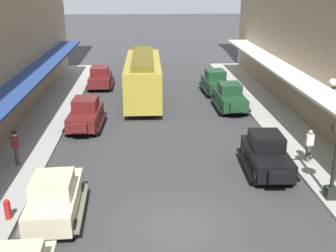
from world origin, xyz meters
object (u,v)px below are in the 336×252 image
Objects in this scene: parked_car_4 at (230,97)px; pedestrian_0 at (309,145)px; parked_car_2 at (55,196)px; streetcar at (143,76)px; parked_car_3 at (85,113)px; pedestrian_1 at (16,148)px; parked_car_5 at (100,77)px; parked_car_6 at (266,153)px; fire_hydrant at (7,209)px; parked_car_1 at (216,82)px.

parked_car_4 reaches higher than pedestrian_0.
parked_car_2 is 16.20m from streetcar.
pedestrian_1 is at bearing -115.69° from parked_car_3.
parked_car_5 is at bearing 90.50° from parked_car_2.
parked_car_6 reaches higher than pedestrian_1.
parked_car_3 is at bearing 81.15° from fire_hydrant.
parked_car_1 is 4.46m from parked_car_4.
parked_car_2 is 9.78m from parked_car_6.
parked_car_4 is 14.94m from pedestrian_1.
parked_car_5 reaches higher than pedestrian_0.
streetcar is 12.76m from pedestrian_1.
parked_car_5 is at bearing 85.56° from fire_hydrant.
streetcar is at bearing 72.08° from fire_hydrant.
parked_car_4 is at bearing -35.10° from parked_car_5.
pedestrian_0 is at bearing -80.59° from parked_car_1.
parked_car_3 is at bearing 152.91° from pedestrian_0.
parked_car_1 is 9.67m from parked_car_5.
parked_car_4 is 0.99× the size of parked_car_6.
parked_car_6 is at bearing 20.74° from parked_car_2.
parked_car_5 is at bearing 119.35° from parked_car_6.
parked_car_3 is 10.11m from parked_car_4.
pedestrian_1 is at bearing -99.53° from parked_car_5.
pedestrian_1 reaches higher than pedestrian_0.
parked_car_2 and parked_car_5 have the same top height.
fire_hydrant is at bearing -98.85° from parked_car_3.
parked_car_3 is at bearing -140.80° from parked_car_1.
parked_car_6 is at bearing -90.28° from parked_car_1.
pedestrian_1 is at bearing 120.54° from parked_car_2.
pedestrian_1 is (-2.76, 4.67, 0.07)m from parked_car_2.
streetcar is at bearing 157.26° from parked_car_4.
pedestrian_0 is at bearing 18.19° from fire_hydrant.
parked_car_1 is 14.27m from parked_car_6.
parked_car_5 is at bearing 126.24° from pedestrian_0.
parked_car_5 is at bearing 166.19° from parked_car_1.
parked_car_2 is at bearing 5.82° from fire_hydrant.
streetcar reaches higher than parked_car_1.
streetcar is 5.77× the size of pedestrian_1.
pedestrian_1 is (-11.90, 1.21, 0.07)m from parked_car_6.
parked_car_5 is 0.44× the size of streetcar.
parked_car_3 and parked_car_6 have the same top height.
parked_car_6 is 5.26× the size of fire_hydrant.
fire_hydrant is 0.50× the size of pedestrian_0.
pedestrian_0 is at bearing -27.09° from parked_car_3.
fire_hydrant is at bearing -94.44° from parked_car_5.
parked_car_5 reaches higher than fire_hydrant.
parked_car_4 is 0.44× the size of streetcar.
parked_car_6 is 13.64m from streetcar.
parked_car_5 is at bearing 144.90° from parked_car_4.
parked_car_2 and parked_car_3 have the same top height.
pedestrian_0 is (2.32, 0.70, 0.05)m from parked_car_6.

